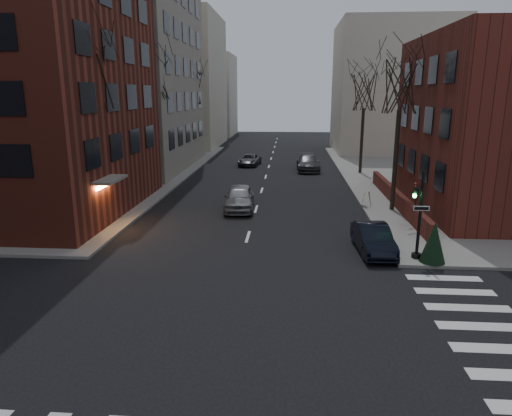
{
  "coord_description": "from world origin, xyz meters",
  "views": [
    {
      "loc": [
        2.14,
        -11.11,
        7.45
      ],
      "look_at": [
        0.56,
        10.38,
        2.0
      ],
      "focal_mm": 32.0,
      "sensor_mm": 36.0,
      "label": 1
    }
  ],
  "objects_px": {
    "tree_left_a": "(90,74)",
    "tree_left_c": "(191,88)",
    "car_lane_far": "(250,160)",
    "parked_sedan": "(373,239)",
    "evergreen_shrub": "(434,242)",
    "sandwich_board": "(367,198)",
    "traffic_signal": "(418,221)",
    "streetlamp_far": "(201,121)",
    "car_lane_gray": "(308,163)",
    "car_lane_silver": "(239,198)",
    "tree_right_b": "(364,91)",
    "streetlamp_near": "(149,138)",
    "tree_left_b": "(153,74)",
    "tree_right_a": "(401,83)"
  },
  "relations": [
    {
      "from": "traffic_signal",
      "to": "tree_left_c",
      "type": "height_order",
      "value": "tree_left_c"
    },
    {
      "from": "parked_sedan",
      "to": "evergreen_shrub",
      "type": "xyz_separation_m",
      "value": [
        2.35,
        -1.5,
        0.39
      ]
    },
    {
      "from": "streetlamp_far",
      "to": "parked_sedan",
      "type": "bearing_deg",
      "value": -65.77
    },
    {
      "from": "tree_right_b",
      "to": "sandwich_board",
      "type": "relative_size",
      "value": 9.02
    },
    {
      "from": "car_lane_silver",
      "to": "sandwich_board",
      "type": "distance_m",
      "value": 8.45
    },
    {
      "from": "tree_left_b",
      "to": "car_lane_far",
      "type": "xyz_separation_m",
      "value": [
        6.74,
        10.62,
        -8.33
      ]
    },
    {
      "from": "car_lane_silver",
      "to": "parked_sedan",
      "type": "bearing_deg",
      "value": -50.25
    },
    {
      "from": "tree_left_a",
      "to": "streetlamp_far",
      "type": "height_order",
      "value": "tree_left_a"
    },
    {
      "from": "traffic_signal",
      "to": "car_lane_gray",
      "type": "bearing_deg",
      "value": 99.04
    },
    {
      "from": "streetlamp_far",
      "to": "car_lane_far",
      "type": "xyz_separation_m",
      "value": [
        6.14,
        -5.38,
        -3.66
      ]
    },
    {
      "from": "car_lane_gray",
      "to": "tree_left_a",
      "type": "bearing_deg",
      "value": -123.76
    },
    {
      "from": "tree_left_a",
      "to": "evergreen_shrub",
      "type": "height_order",
      "value": "tree_left_a"
    },
    {
      "from": "car_lane_silver",
      "to": "streetlamp_far",
      "type": "bearing_deg",
      "value": 103.12
    },
    {
      "from": "tree_left_c",
      "to": "tree_left_b",
      "type": "bearing_deg",
      "value": -90.0
    },
    {
      "from": "streetlamp_far",
      "to": "car_lane_silver",
      "type": "relative_size",
      "value": 1.34
    },
    {
      "from": "car_lane_gray",
      "to": "evergreen_shrub",
      "type": "xyz_separation_m",
      "value": [
        4.57,
        -25.32,
        0.3
      ]
    },
    {
      "from": "car_lane_gray",
      "to": "tree_left_b",
      "type": "bearing_deg",
      "value": -149.48
    },
    {
      "from": "traffic_signal",
      "to": "streetlamp_far",
      "type": "xyz_separation_m",
      "value": [
        -16.14,
        33.01,
        2.33
      ]
    },
    {
      "from": "traffic_signal",
      "to": "car_lane_silver",
      "type": "bearing_deg",
      "value": 135.66
    },
    {
      "from": "tree_left_a",
      "to": "tree_left_c",
      "type": "relative_size",
      "value": 1.06
    },
    {
      "from": "tree_left_a",
      "to": "tree_right_a",
      "type": "height_order",
      "value": "tree_left_a"
    },
    {
      "from": "car_lane_gray",
      "to": "car_lane_silver",
      "type": "bearing_deg",
      "value": -108.53
    },
    {
      "from": "sandwich_board",
      "to": "evergreen_shrub",
      "type": "relative_size",
      "value": 0.55
    },
    {
      "from": "tree_left_c",
      "to": "streetlamp_near",
      "type": "bearing_deg",
      "value": -88.09
    },
    {
      "from": "car_lane_far",
      "to": "evergreen_shrub",
      "type": "height_order",
      "value": "evergreen_shrub"
    },
    {
      "from": "tree_left_a",
      "to": "parked_sedan",
      "type": "bearing_deg",
      "value": -14.93
    },
    {
      "from": "tree_right_b",
      "to": "car_lane_silver",
      "type": "height_order",
      "value": "tree_right_b"
    },
    {
      "from": "parked_sedan",
      "to": "car_lane_far",
      "type": "relative_size",
      "value": 0.99
    },
    {
      "from": "tree_left_b",
      "to": "evergreen_shrub",
      "type": "distance_m",
      "value": 25.86
    },
    {
      "from": "parked_sedan",
      "to": "car_lane_gray",
      "type": "height_order",
      "value": "car_lane_gray"
    },
    {
      "from": "car_lane_gray",
      "to": "sandwich_board",
      "type": "distance_m",
      "value": 15.39
    },
    {
      "from": "traffic_signal",
      "to": "tree_left_a",
      "type": "relative_size",
      "value": 0.39
    },
    {
      "from": "tree_right_b",
      "to": "streetlamp_far",
      "type": "relative_size",
      "value": 1.46
    },
    {
      "from": "tree_right_b",
      "to": "sandwich_board",
      "type": "distance_m",
      "value": 14.99
    },
    {
      "from": "sandwich_board",
      "to": "traffic_signal",
      "type": "bearing_deg",
      "value": -73.11
    },
    {
      "from": "tree_right_a",
      "to": "tree_left_a",
      "type": "bearing_deg",
      "value": -167.2
    },
    {
      "from": "tree_right_b",
      "to": "car_lane_far",
      "type": "xyz_separation_m",
      "value": [
        -10.86,
        4.62,
        -7.01
      ]
    },
    {
      "from": "streetlamp_far",
      "to": "evergreen_shrub",
      "type": "distance_m",
      "value": 37.59
    },
    {
      "from": "tree_left_c",
      "to": "streetlamp_far",
      "type": "xyz_separation_m",
      "value": [
        0.6,
        2.0,
        -3.79
      ]
    },
    {
      "from": "sandwich_board",
      "to": "evergreen_shrub",
      "type": "bearing_deg",
      "value": -69.89
    },
    {
      "from": "tree_left_a",
      "to": "parked_sedan",
      "type": "distance_m",
      "value": 17.37
    },
    {
      "from": "parked_sedan",
      "to": "car_lane_far",
      "type": "distance_m",
      "value": 27.88
    },
    {
      "from": "sandwich_board",
      "to": "parked_sedan",
      "type": "bearing_deg",
      "value": -83.96
    },
    {
      "from": "tree_left_b",
      "to": "streetlamp_far",
      "type": "relative_size",
      "value": 1.72
    },
    {
      "from": "tree_left_b",
      "to": "car_lane_gray",
      "type": "xyz_separation_m",
      "value": [
        12.79,
        7.82,
        -8.13
      ]
    },
    {
      "from": "car_lane_far",
      "to": "parked_sedan",
      "type": "bearing_deg",
      "value": -66.32
    },
    {
      "from": "tree_right_b",
      "to": "streetlamp_near",
      "type": "relative_size",
      "value": 1.46
    },
    {
      "from": "tree_right_a",
      "to": "car_lane_far",
      "type": "bearing_deg",
      "value": 120.25
    },
    {
      "from": "parked_sedan",
      "to": "car_lane_silver",
      "type": "xyz_separation_m",
      "value": [
        -7.29,
        7.82,
        0.11
      ]
    },
    {
      "from": "car_lane_far",
      "to": "tree_left_a",
      "type": "bearing_deg",
      "value": -100.15
    }
  ]
}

